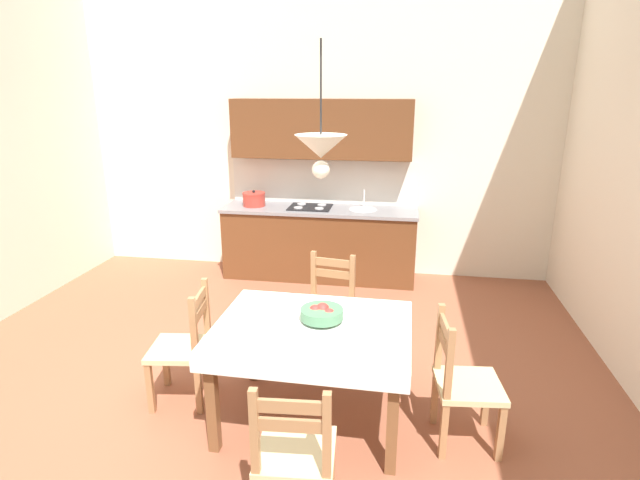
% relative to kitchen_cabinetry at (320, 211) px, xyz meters
% --- Properties ---
extents(ground_plane, '(6.49, 7.02, 0.10)m').
position_rel_kitchen_cabinetry_xyz_m(ground_plane, '(-0.11, -2.94, -0.91)').
color(ground_plane, '#99563D').
extents(wall_back, '(6.49, 0.12, 3.99)m').
position_rel_kitchen_cabinetry_xyz_m(wall_back, '(-0.11, 0.33, 1.14)').
color(wall_back, silver).
rests_on(wall_back, ground_plane).
extents(kitchen_cabinetry, '(2.41, 0.63, 2.20)m').
position_rel_kitchen_cabinetry_xyz_m(kitchen_cabinetry, '(0.00, 0.00, 0.00)').
color(kitchen_cabinetry, brown).
rests_on(kitchen_cabinetry, ground_plane).
extents(dining_table, '(1.36, 1.07, 0.75)m').
position_rel_kitchen_cabinetry_xyz_m(dining_table, '(0.44, -2.90, -0.22)').
color(dining_table, brown).
rests_on(dining_table, ground_plane).
extents(dining_chair_camera_side, '(0.45, 0.45, 0.93)m').
position_rel_kitchen_cabinetry_xyz_m(dining_chair_camera_side, '(0.51, -3.81, -0.41)').
color(dining_chair_camera_side, '#D1BC89').
rests_on(dining_chair_camera_side, ground_plane).
extents(dining_chair_window_side, '(0.46, 0.46, 0.93)m').
position_rel_kitchen_cabinetry_xyz_m(dining_chair_window_side, '(1.46, -2.97, -0.41)').
color(dining_chair_window_side, '#D1BC89').
rests_on(dining_chair_window_side, ground_plane).
extents(dining_chair_kitchen_side, '(0.48, 0.48, 0.93)m').
position_rel_kitchen_cabinetry_xyz_m(dining_chair_kitchen_side, '(0.41, -1.99, -0.41)').
color(dining_chair_kitchen_side, '#D1BC89').
rests_on(dining_chair_kitchen_side, ground_plane).
extents(dining_chair_tv_side, '(0.47, 0.47, 0.93)m').
position_rel_kitchen_cabinetry_xyz_m(dining_chair_tv_side, '(-0.56, -2.82, -0.41)').
color(dining_chair_tv_side, '#D1BC89').
rests_on(dining_chair_tv_side, ground_plane).
extents(fruit_bowl, '(0.30, 0.30, 0.12)m').
position_rel_kitchen_cabinetry_xyz_m(fruit_bowl, '(0.49, -2.83, -0.04)').
color(fruit_bowl, '#4C7F5B').
rests_on(fruit_bowl, dining_table).
extents(pendant_lamp, '(0.32, 0.32, 0.80)m').
position_rel_kitchen_cabinetry_xyz_m(pendant_lamp, '(0.51, -2.96, 1.12)').
color(pendant_lamp, black).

